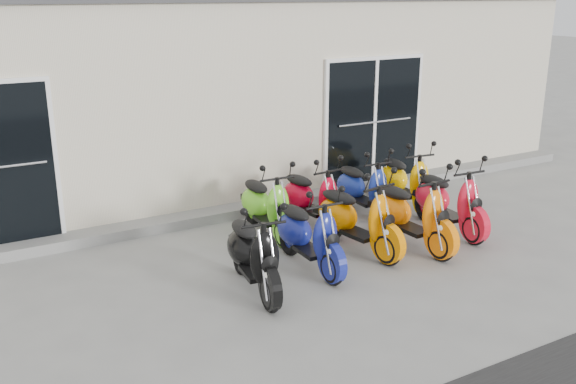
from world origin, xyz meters
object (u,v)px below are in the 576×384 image
scooter_back_red (312,189)px  scooter_back_blue (364,181)px  scooter_back_green (266,197)px  scooter_front_black (253,244)px  scooter_front_blue (309,225)px  scooter_front_orange_a (357,208)px  scooter_front_red (449,192)px  scooter_front_orange_b (412,204)px  scooter_back_yellow (406,173)px

scooter_back_red → scooter_back_blue: scooter_back_red is taller
scooter_back_green → scooter_back_blue: size_ratio=1.03×
scooter_front_black → scooter_front_blue: bearing=22.5°
scooter_front_orange_a → scooter_front_red: scooter_front_orange_a is taller
scooter_front_black → scooter_front_orange_b: scooter_front_orange_b is taller
scooter_back_green → scooter_back_yellow: size_ratio=1.00×
scooter_front_red → scooter_back_red: 1.97m
scooter_front_orange_b → scooter_back_yellow: 1.68m
scooter_back_red → scooter_back_yellow: bearing=-6.4°
scooter_back_red → scooter_front_blue: bearing=-129.2°
scooter_back_green → scooter_back_blue: (1.72, 0.03, -0.02)m
scooter_front_blue → scooter_front_orange_b: scooter_front_orange_b is taller
scooter_back_blue → scooter_back_yellow: bearing=-0.4°
scooter_front_blue → scooter_front_orange_a: size_ratio=0.95×
scooter_front_black → scooter_back_red: bearing=49.1°
scooter_front_blue → scooter_front_red: 2.44m
scooter_front_orange_a → scooter_front_orange_b: 0.77m
scooter_front_black → scooter_back_yellow: (3.48, 1.50, -0.01)m
scooter_back_red → scooter_front_orange_a: bearing=-96.3°
scooter_front_orange_b → scooter_back_yellow: size_ratio=1.06×
scooter_front_red → scooter_back_green: (-2.36, 1.16, -0.02)m
scooter_front_black → scooter_front_orange_a: size_ratio=0.96×
scooter_back_yellow → scooter_front_red: bearing=-90.7°
scooter_front_orange_a → scooter_back_yellow: (1.75, 1.12, -0.03)m
scooter_back_blue → scooter_front_orange_b: bearing=-97.1°
scooter_front_orange_b → scooter_front_blue: bearing=174.5°
scooter_front_orange_b → scooter_back_blue: scooter_front_orange_b is taller
scooter_front_blue → scooter_back_blue: (1.79, 1.30, -0.02)m
scooter_front_orange_b → scooter_back_red: scooter_front_orange_b is taller
scooter_front_black → scooter_front_red: scooter_front_red is taller
scooter_front_blue → scooter_back_green: bearing=87.3°
scooter_back_blue → scooter_back_yellow: 0.81m
scooter_front_red → scooter_back_blue: scooter_front_red is taller
scooter_front_black → scooter_back_green: size_ratio=1.01×
scooter_back_green → scooter_back_red: size_ratio=1.03×
scooter_front_blue → scooter_back_yellow: size_ratio=1.00×
scooter_front_orange_b → scooter_back_green: bearing=135.4°
scooter_front_red → scooter_back_green: bearing=157.8°
scooter_front_orange_b → scooter_back_green: size_ratio=1.06×
scooter_front_orange_b → scooter_back_red: (-0.73, 1.36, -0.05)m
scooter_front_red → scooter_front_black: bearing=-170.2°
scooter_front_orange_b → scooter_back_blue: 1.38m
scooter_front_blue → scooter_front_red: size_ratio=0.96×
scooter_back_blue → scooter_back_yellow: size_ratio=0.97×
scooter_front_blue → scooter_back_red: size_ratio=1.03×
scooter_front_blue → scooter_front_red: scooter_front_red is taller
scooter_front_orange_a → scooter_front_blue: bearing=-178.2°
scooter_front_blue → scooter_back_red: scooter_front_blue is taller
scooter_front_black → scooter_back_blue: 3.08m
scooter_front_orange_b → scooter_back_yellow: (1.01, 1.34, -0.04)m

